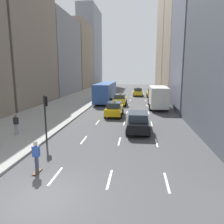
# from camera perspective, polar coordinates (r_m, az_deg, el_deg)

# --- Properties ---
(ground_plane) EXTENTS (160.00, 160.00, 0.00)m
(ground_plane) POSITION_cam_1_polar(r_m,az_deg,el_deg) (10.36, -17.64, -20.75)
(ground_plane) COLOR #474749
(sidewalk_left) EXTENTS (8.00, 66.00, 0.15)m
(sidewalk_left) POSITION_cam_1_polar(r_m,az_deg,el_deg) (37.02, -10.53, 2.37)
(sidewalk_left) COLOR #9E9E99
(sidewalk_left) RESTS_ON ground
(lane_markings) EXTENTS (5.72, 56.00, 0.01)m
(lane_markings) POSITION_cam_1_polar(r_m,az_deg,el_deg) (31.47, 4.21, 0.95)
(lane_markings) COLOR white
(lane_markings) RESTS_ON ground
(building_row_left) EXTENTS (6.00, 83.39, 27.78)m
(building_row_left) POSITION_cam_1_polar(r_m,az_deg,el_deg) (56.47, -12.33, 15.88)
(building_row_left) COLOR gray
(building_row_left) RESTS_ON ground
(building_row_right) EXTENTS (6.00, 56.97, 35.97)m
(building_row_right) POSITION_cam_1_polar(r_m,az_deg,el_deg) (40.78, 19.65, 23.77)
(building_row_right) COLOR #4C515B
(building_row_right) RESTS_ON ground
(taxi_lead) EXTENTS (2.02, 4.40, 1.87)m
(taxi_lead) POSITION_cam_1_polar(r_m,az_deg,el_deg) (47.47, 6.78, 5.26)
(taxi_lead) COLOR yellow
(taxi_lead) RESTS_ON ground
(taxi_second) EXTENTS (2.02, 4.40, 1.87)m
(taxi_second) POSITION_cam_1_polar(r_m,az_deg,el_deg) (45.37, 10.33, 4.91)
(taxi_second) COLOR yellow
(taxi_second) RESTS_ON ground
(taxi_third) EXTENTS (2.02, 4.40, 1.87)m
(taxi_third) POSITION_cam_1_polar(r_m,az_deg,el_deg) (34.40, 2.12, 3.28)
(taxi_third) COLOR yellow
(taxi_third) RESTS_ON ground
(taxi_fourth) EXTENTS (2.02, 4.40, 1.87)m
(taxi_fourth) POSITION_cam_1_polar(r_m,az_deg,el_deg) (25.89, 0.59, 0.83)
(taxi_fourth) COLOR yellow
(taxi_fourth) RESTS_ON ground
(sedan_black_near) EXTENTS (2.02, 4.97, 1.76)m
(sedan_black_near) POSITION_cam_1_polar(r_m,az_deg,el_deg) (19.49, 6.81, -2.49)
(sedan_black_near) COLOR black
(sedan_black_near) RESTS_ON ground
(city_bus) EXTENTS (2.80, 11.61, 3.25)m
(city_bus) POSITION_cam_1_polar(r_m,az_deg,el_deg) (38.12, -1.68, 5.38)
(city_bus) COLOR #2D519E
(city_bus) RESTS_ON ground
(box_truck) EXTENTS (2.58, 8.40, 3.15)m
(box_truck) POSITION_cam_1_polar(r_m,az_deg,el_deg) (32.11, 11.84, 4.02)
(box_truck) COLOR maroon
(box_truck) RESTS_ON ground
(skateboarder) EXTENTS (0.36, 0.80, 1.75)m
(skateboarder) POSITION_cam_1_polar(r_m,az_deg,el_deg) (12.31, -19.19, -10.64)
(skateboarder) COLOR brown
(skateboarder) RESTS_ON ground
(pedestrian_mid_block) EXTENTS (0.36, 0.22, 1.65)m
(pedestrian_mid_block) POSITION_cam_1_polar(r_m,az_deg,el_deg) (19.57, -23.78, -2.77)
(pedestrian_mid_block) COLOR gray
(pedestrian_mid_block) RESTS_ON sidewalk_left
(traffic_light_pole) EXTENTS (0.24, 0.42, 3.60)m
(traffic_light_pole) POSITION_cam_1_polar(r_m,az_deg,el_deg) (16.64, -16.98, 0.16)
(traffic_light_pole) COLOR black
(traffic_light_pole) RESTS_ON ground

